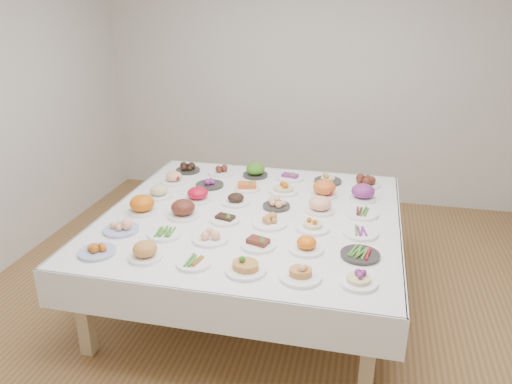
% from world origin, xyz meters
% --- Properties ---
extents(room_envelope, '(5.02, 5.02, 2.81)m').
position_xyz_m(room_envelope, '(0.00, 0.00, 1.83)').
color(room_envelope, olive).
rests_on(room_envelope, ground).
extents(display_table, '(2.29, 2.29, 0.75)m').
position_xyz_m(display_table, '(-0.17, 0.14, 0.69)').
color(display_table, white).
rests_on(display_table, ground).
extents(dish_0, '(0.24, 0.24, 0.09)m').
position_xyz_m(dish_0, '(-1.03, -0.72, 0.79)').
color(dish_0, '#4C66B2').
rests_on(dish_0, display_table).
extents(dish_1, '(0.22, 0.22, 0.11)m').
position_xyz_m(dish_1, '(-0.68, -0.71, 0.80)').
color(dish_1, white).
rests_on(dish_1, display_table).
extents(dish_2, '(0.22, 0.22, 0.05)m').
position_xyz_m(dish_2, '(-0.35, -0.72, 0.77)').
color(dish_2, white).
rests_on(dish_2, display_table).
extents(dish_3, '(0.26, 0.26, 0.14)m').
position_xyz_m(dish_3, '(-0.00, -0.72, 0.82)').
color(dish_3, white).
rests_on(dish_3, display_table).
extents(dish_4, '(0.26, 0.26, 0.13)m').
position_xyz_m(dish_4, '(0.34, -0.72, 0.81)').
color(dish_4, white).
rests_on(dish_4, display_table).
extents(dish_5, '(0.23, 0.23, 0.12)m').
position_xyz_m(dish_5, '(0.69, -0.71, 0.81)').
color(dish_5, white).
rests_on(dish_5, display_table).
extents(dish_6, '(0.25, 0.25, 0.12)m').
position_xyz_m(dish_6, '(-1.03, -0.38, 0.80)').
color(dish_6, '#4C66B2').
rests_on(dish_6, display_table).
extents(dish_7, '(0.24, 0.24, 0.05)m').
position_xyz_m(dish_7, '(-0.69, -0.37, 0.77)').
color(dish_7, white).
rests_on(dish_7, display_table).
extents(dish_8, '(0.25, 0.25, 0.12)m').
position_xyz_m(dish_8, '(-0.35, -0.37, 0.80)').
color(dish_8, white).
rests_on(dish_8, display_table).
extents(dish_9, '(0.24, 0.24, 0.10)m').
position_xyz_m(dish_9, '(-0.00, -0.38, 0.79)').
color(dish_9, white).
rests_on(dish_9, display_table).
extents(dish_10, '(0.23, 0.23, 0.12)m').
position_xyz_m(dish_10, '(0.33, -0.36, 0.80)').
color(dish_10, white).
rests_on(dish_10, display_table).
extents(dish_11, '(0.26, 0.26, 0.06)m').
position_xyz_m(dish_11, '(0.69, -0.36, 0.77)').
color(dish_11, '#2C2A27').
rests_on(dish_11, display_table).
extents(dish_12, '(0.23, 0.23, 0.15)m').
position_xyz_m(dish_12, '(-1.02, -0.03, 0.82)').
color(dish_12, white).
rests_on(dish_12, display_table).
extents(dish_13, '(0.25, 0.25, 0.15)m').
position_xyz_m(dish_13, '(-0.68, -0.03, 0.82)').
color(dish_13, white).
rests_on(dish_13, display_table).
extents(dish_14, '(0.22, 0.22, 0.09)m').
position_xyz_m(dish_14, '(-0.34, -0.04, 0.78)').
color(dish_14, white).
rests_on(dish_14, display_table).
extents(dish_15, '(0.25, 0.25, 0.10)m').
position_xyz_m(dish_15, '(0.00, -0.03, 0.79)').
color(dish_15, white).
rests_on(dish_15, display_table).
extents(dish_16, '(0.25, 0.25, 0.13)m').
position_xyz_m(dish_16, '(0.33, -0.03, 0.81)').
color(dish_16, white).
rests_on(dish_16, display_table).
extents(dish_17, '(0.25, 0.25, 0.05)m').
position_xyz_m(dish_17, '(0.68, -0.03, 0.77)').
color(dish_17, white).
rests_on(dish_17, display_table).
extents(dish_18, '(0.23, 0.23, 0.13)m').
position_xyz_m(dish_18, '(-1.03, 0.30, 0.81)').
color(dish_18, white).
rests_on(dish_18, display_table).
extents(dish_19, '(0.23, 0.23, 0.13)m').
position_xyz_m(dish_19, '(-0.68, 0.31, 0.81)').
color(dish_19, white).
rests_on(dish_19, display_table).
extents(dish_20, '(0.23, 0.23, 0.12)m').
position_xyz_m(dish_20, '(-0.35, 0.32, 0.80)').
color(dish_20, white).
rests_on(dish_20, display_table).
extents(dish_21, '(0.22, 0.22, 0.10)m').
position_xyz_m(dish_21, '(-0.01, 0.31, 0.79)').
color(dish_21, '#2C2A27').
rests_on(dish_21, display_table).
extents(dish_22, '(0.23, 0.23, 0.13)m').
position_xyz_m(dish_22, '(0.35, 0.31, 0.81)').
color(dish_22, white).
rests_on(dish_22, display_table).
extents(dish_23, '(0.25, 0.25, 0.06)m').
position_xyz_m(dish_23, '(0.67, 0.32, 0.77)').
color(dish_23, white).
rests_on(dish_23, display_table).
extents(dish_24, '(0.24, 0.24, 0.13)m').
position_xyz_m(dish_24, '(-1.03, 0.66, 0.81)').
color(dish_24, white).
rests_on(dish_24, display_table).
extents(dish_25, '(0.25, 0.25, 0.09)m').
position_xyz_m(dish_25, '(-0.68, 0.65, 0.79)').
color(dish_25, '#2C2A27').
rests_on(dish_25, display_table).
extents(dish_26, '(0.22, 0.22, 0.10)m').
position_xyz_m(dish_26, '(-0.33, 0.64, 0.79)').
color(dish_26, white).
rests_on(dish_26, display_table).
extents(dish_27, '(0.26, 0.26, 0.14)m').
position_xyz_m(dish_27, '(-0.01, 0.65, 0.82)').
color(dish_27, white).
rests_on(dish_27, display_table).
extents(dish_28, '(0.24, 0.24, 0.14)m').
position_xyz_m(dish_28, '(0.34, 0.65, 0.82)').
color(dish_28, white).
rests_on(dish_28, display_table).
extents(dish_29, '(0.24, 0.24, 0.13)m').
position_xyz_m(dish_29, '(0.67, 0.64, 0.81)').
color(dish_29, white).
rests_on(dish_29, display_table).
extents(dish_30, '(0.23, 0.23, 0.10)m').
position_xyz_m(dish_30, '(-1.02, 0.98, 0.79)').
color(dish_30, '#2C2A27').
rests_on(dish_30, display_table).
extents(dish_31, '(0.25, 0.25, 0.10)m').
position_xyz_m(dish_31, '(-0.68, 0.99, 0.79)').
color(dish_31, white).
rests_on(dish_31, display_table).
extents(dish_32, '(0.23, 0.23, 0.13)m').
position_xyz_m(dish_32, '(-0.34, 1.00, 0.81)').
color(dish_32, '#2C2A27').
rests_on(dish_32, display_table).
extents(dish_33, '(0.25, 0.25, 0.10)m').
position_xyz_m(dish_33, '(-0.01, 0.99, 0.79)').
color(dish_33, white).
rests_on(dish_33, display_table).
extents(dish_34, '(0.25, 0.25, 0.13)m').
position_xyz_m(dish_34, '(0.34, 0.99, 0.81)').
color(dish_34, '#2C2A27').
rests_on(dish_34, display_table).
extents(dish_35, '(0.25, 0.25, 0.12)m').
position_xyz_m(dish_35, '(0.68, 0.98, 0.81)').
color(dish_35, white).
rests_on(dish_35, display_table).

